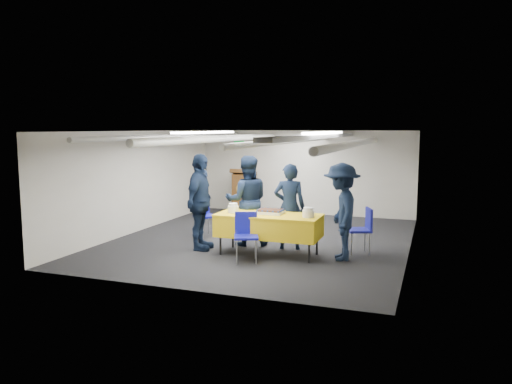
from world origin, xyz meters
TOP-DOWN VIEW (x-y plane):
  - ground at (0.00, 0.00)m, footprint 7.00×7.00m
  - room_shell at (0.09, 0.41)m, footprint 6.00×7.00m
  - serving_table at (0.52, -1.13)m, footprint 1.94×0.85m
  - sheet_cake at (0.53, -1.06)m, footprint 0.48×0.37m
  - plate_stack_left at (-0.17, -1.18)m, footprint 0.21×0.21m
  - plate_stack_right at (1.29, -1.18)m, footprint 0.21×0.21m
  - podium at (-1.60, 3.05)m, footprint 0.62×0.53m
  - chair_near at (0.27, -1.66)m, footprint 0.55×0.55m
  - chair_right at (2.17, -0.43)m, footprint 0.55×0.55m
  - chair_left at (-1.35, -0.03)m, footprint 0.58×0.58m
  - sailor_a at (0.75, -0.54)m, footprint 0.70×0.54m
  - sailor_b at (-0.15, -0.51)m, footprint 1.09×0.98m
  - sailor_c at (-0.87, -1.19)m, footprint 0.58×1.14m
  - sailor_d at (1.85, -1.01)m, footprint 0.93×1.27m

SIDE VIEW (x-z plane):
  - ground at x=0.00m, z-range 0.00..0.00m
  - chair_near at x=0.27m, z-range 0.10..0.97m
  - chair_right at x=2.17m, z-range 0.10..0.97m
  - chair_left at x=-1.35m, z-range 0.10..0.97m
  - serving_table at x=0.52m, z-range 0.17..0.94m
  - podium at x=-1.60m, z-range -0.01..1.24m
  - sheet_cake at x=0.53m, z-range 0.77..0.85m
  - sailor_a at x=0.75m, z-range 0.00..1.68m
  - plate_stack_right at x=1.29m, z-range 0.76..0.94m
  - plate_stack_left at x=-0.17m, z-range 0.76..0.94m
  - sailor_d at x=1.85m, z-range 0.00..1.75m
  - sailor_b at x=-0.15m, z-range 0.00..1.82m
  - sailor_c at x=-0.87m, z-range 0.00..1.88m
  - room_shell at x=0.09m, z-range 0.66..2.96m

